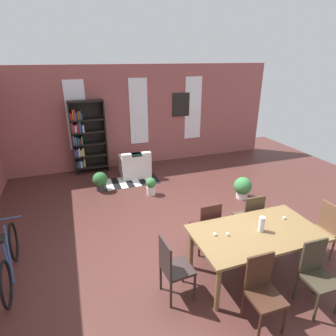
% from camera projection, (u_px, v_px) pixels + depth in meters
% --- Properties ---
extents(ground_plane, '(11.47, 11.47, 0.00)m').
position_uv_depth(ground_plane, '(201.00, 243.00, 5.15)').
color(ground_plane, '#4B2824').
extents(back_wall_brick, '(8.59, 0.12, 2.98)m').
position_uv_depth(back_wall_brick, '(138.00, 116.00, 8.51)').
color(back_wall_brick, '#9F5351').
rests_on(back_wall_brick, ground).
extents(window_pane_0, '(0.55, 0.02, 1.94)m').
position_uv_depth(window_pane_0, '(77.00, 116.00, 7.85)').
color(window_pane_0, white).
extents(window_pane_1, '(0.55, 0.02, 1.94)m').
position_uv_depth(window_pane_1, '(139.00, 112.00, 8.40)').
color(window_pane_1, white).
extents(window_pane_2, '(0.55, 0.02, 1.94)m').
position_uv_depth(window_pane_2, '(193.00, 108.00, 8.95)').
color(window_pane_2, white).
extents(dining_table, '(1.91, 1.06, 0.77)m').
position_uv_depth(dining_table, '(256.00, 236.00, 4.20)').
color(dining_table, brown).
rests_on(dining_table, ground).
extents(vase_on_table, '(0.09, 0.09, 0.23)m').
position_uv_depth(vase_on_table, '(262.00, 224.00, 4.15)').
color(vase_on_table, silver).
rests_on(vase_on_table, dining_table).
extents(tealight_candle_0, '(0.04, 0.04, 0.04)m').
position_uv_depth(tealight_candle_0, '(284.00, 218.00, 4.48)').
color(tealight_candle_0, silver).
rests_on(tealight_candle_0, dining_table).
extents(tealight_candle_1, '(0.04, 0.04, 0.04)m').
position_uv_depth(tealight_candle_1, '(227.00, 234.00, 4.07)').
color(tealight_candle_1, silver).
rests_on(tealight_candle_1, dining_table).
extents(tealight_candle_2, '(0.04, 0.04, 0.04)m').
position_uv_depth(tealight_candle_2, '(215.00, 234.00, 4.07)').
color(tealight_candle_2, silver).
rests_on(tealight_candle_2, dining_table).
extents(dining_chair_far_left, '(0.41, 0.41, 0.95)m').
position_uv_depth(dining_chair_far_left, '(207.00, 225.00, 4.79)').
color(dining_chair_far_left, '#3E1F1B').
rests_on(dining_chair_far_left, ground).
extents(dining_chair_near_left, '(0.41, 0.41, 0.95)m').
position_uv_depth(dining_chair_near_left, '(262.00, 289.00, 3.47)').
color(dining_chair_near_left, '#3C2217').
rests_on(dining_chair_near_left, ground).
extents(dining_chair_head_left, '(0.43, 0.43, 0.95)m').
position_uv_depth(dining_chair_head_left, '(173.00, 267.00, 3.84)').
color(dining_chair_head_left, '#312524').
rests_on(dining_chair_head_left, ground).
extents(dining_chair_head_right, '(0.41, 0.41, 0.95)m').
position_uv_depth(dining_chair_head_right, '(322.00, 229.00, 4.68)').
color(dining_chair_head_right, brown).
rests_on(dining_chair_head_right, ground).
extents(dining_chair_far_right, '(0.41, 0.41, 0.95)m').
position_uv_depth(dining_chair_far_right, '(250.00, 216.00, 5.06)').
color(dining_chair_far_right, '#453625').
rests_on(dining_chair_far_right, ground).
extents(dining_chair_near_right, '(0.41, 0.41, 0.95)m').
position_uv_depth(dining_chair_near_right, '(317.00, 273.00, 3.74)').
color(dining_chair_near_right, '#362F21').
rests_on(dining_chair_near_right, ground).
extents(bookshelf_tall, '(0.96, 0.31, 2.07)m').
position_uv_depth(bookshelf_tall, '(86.00, 137.00, 7.96)').
color(bookshelf_tall, black).
rests_on(bookshelf_tall, ground).
extents(armchair_white, '(0.82, 0.82, 0.75)m').
position_uv_depth(armchair_white, '(135.00, 166.00, 8.00)').
color(armchair_white, silver).
rests_on(armchair_white, ground).
extents(bicycle_second, '(0.44, 1.67, 0.89)m').
position_uv_depth(bicycle_second, '(10.00, 260.00, 4.25)').
color(bicycle_second, black).
rests_on(bicycle_second, ground).
extents(potted_plant_by_shelf, '(0.25, 0.25, 0.44)m').
position_uv_depth(potted_plant_by_shelf, '(151.00, 186.00, 6.90)').
color(potted_plant_by_shelf, silver).
rests_on(potted_plant_by_shelf, ground).
extents(potted_plant_corner, '(0.42, 0.42, 0.53)m').
position_uv_depth(potted_plant_corner, '(243.00, 187.00, 6.71)').
color(potted_plant_corner, silver).
rests_on(potted_plant_corner, ground).
extents(potted_plant_window, '(0.37, 0.37, 0.49)m').
position_uv_depth(potted_plant_window, '(100.00, 180.00, 7.08)').
color(potted_plant_window, '#333338').
rests_on(potted_plant_window, ground).
extents(striped_rug, '(1.60, 0.75, 0.01)m').
position_uv_depth(striped_rug, '(129.00, 182.00, 7.67)').
color(striped_rug, black).
rests_on(striped_rug, ground).
extents(framed_picture, '(0.56, 0.03, 0.72)m').
position_uv_depth(framed_picture, '(181.00, 105.00, 8.76)').
color(framed_picture, black).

